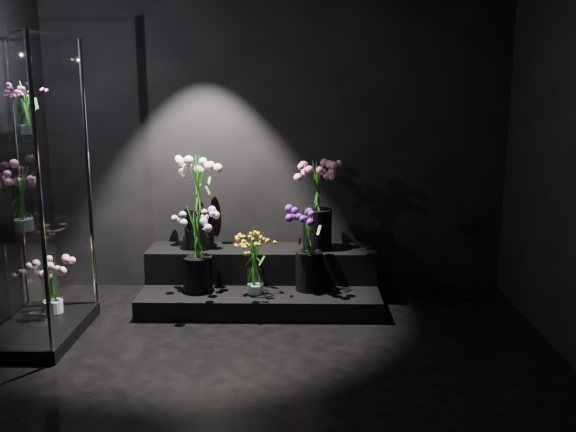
{
  "coord_description": "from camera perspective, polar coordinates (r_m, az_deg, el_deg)",
  "views": [
    {
      "loc": [
        0.21,
        -3.58,
        1.84
      ],
      "look_at": [
        0.12,
        1.2,
        0.82
      ],
      "focal_mm": 40.0,
      "sensor_mm": 36.0,
      "label": 1
    }
  ],
  "objects": [
    {
      "name": "display_riser",
      "position": [
        5.46,
        -2.37,
        -5.73
      ],
      "size": [
        1.94,
        0.86,
        0.43
      ],
      "color": "black",
      "rests_on": "floor"
    },
    {
      "name": "bouquet_case_pink",
      "position": [
        4.69,
        -22.57,
        1.52
      ],
      "size": [
        0.36,
        0.36,
        0.43
      ],
      "rotation": [
        0.0,
        0.0,
        -0.33
      ],
      "color": "white",
      "rests_on": "display_case"
    },
    {
      "name": "bouquet_purple",
      "position": [
        5.17,
        1.92,
        -2.59
      ],
      "size": [
        0.34,
        0.34,
        0.67
      ],
      "rotation": [
        0.0,
        0.0,
        0.13
      ],
      "color": "black",
      "rests_on": "display_riser"
    },
    {
      "name": "bouquet_cream_roses",
      "position": [
        5.47,
        -7.97,
        1.76
      ],
      "size": [
        0.4,
        0.4,
        0.79
      ],
      "rotation": [
        0.0,
        0.0,
        -0.1
      ],
      "color": "black",
      "rests_on": "display_riser"
    },
    {
      "name": "display_case",
      "position": [
        4.83,
        -22.08,
        1.94
      ],
      "size": [
        0.58,
        0.97,
        2.14
      ],
      "color": "black",
      "rests_on": "floor"
    },
    {
      "name": "bouquet_case_base_pink",
      "position": [
        5.2,
        -20.31,
        -5.5
      ],
      "size": [
        0.37,
        0.37,
        0.47
      ],
      "rotation": [
        0.0,
        0.0,
        -0.25
      ],
      "color": "white",
      "rests_on": "display_case"
    },
    {
      "name": "wall_front",
      "position": [
        1.66,
        -6.24,
        -3.49
      ],
      "size": [
        4.0,
        0.0,
        4.0
      ],
      "primitive_type": "plane",
      "rotation": [
        -1.57,
        0.0,
        0.0
      ],
      "color": "black",
      "rests_on": "floor"
    },
    {
      "name": "bouquet_orange_bells",
      "position": [
        5.12,
        -2.96,
        -4.03
      ],
      "size": [
        0.29,
        0.29,
        0.52
      ],
      "rotation": [
        0.0,
        0.0,
        -0.08
      ],
      "color": "white",
      "rests_on": "display_riser"
    },
    {
      "name": "floor",
      "position": [
        4.03,
        -2.09,
        -15.17
      ],
      "size": [
        4.0,
        4.0,
        0.0
      ],
      "primitive_type": "plane",
      "color": "black",
      "rests_on": "ground"
    },
    {
      "name": "bouquet_pink_roses",
      "position": [
        5.39,
        2.64,
        1.41
      ],
      "size": [
        0.35,
        0.35,
        0.75
      ],
      "rotation": [
        0.0,
        0.0,
        -0.02
      ],
      "color": "black",
      "rests_on": "display_riser"
    },
    {
      "name": "bouquet_case_magenta",
      "position": [
        4.88,
        -22.24,
        8.98
      ],
      "size": [
        0.28,
        0.28,
        0.37
      ],
      "rotation": [
        0.0,
        0.0,
        -0.25
      ],
      "color": "white",
      "rests_on": "display_case"
    },
    {
      "name": "bouquet_lilac",
      "position": [
        5.19,
        -8.11,
        -2.42
      ],
      "size": [
        0.38,
        0.38,
        0.7
      ],
      "rotation": [
        0.0,
        0.0,
        -0.05
      ],
      "color": "black",
      "rests_on": "display_riser"
    },
    {
      "name": "wall_back",
      "position": [
        5.6,
        -1.07,
        7.48
      ],
      "size": [
        4.0,
        0.0,
        4.0
      ],
      "primitive_type": "plane",
      "rotation": [
        1.57,
        0.0,
        0.0
      ],
      "color": "black",
      "rests_on": "floor"
    }
  ]
}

